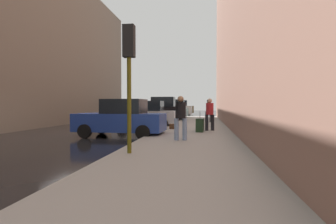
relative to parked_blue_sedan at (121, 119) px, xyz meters
name	(u,v)px	position (x,y,z in m)	size (l,w,h in m)	color
ground_plane	(73,135)	(-2.65, 0.34, -0.85)	(120.00, 120.00, 0.00)	black
sidewalk	(192,135)	(3.35, 0.34, -0.77)	(4.00, 40.00, 0.15)	gray
parked_blue_sedan	(121,119)	(0.00, 0.00, 0.00)	(4.26, 2.17, 1.79)	navy
parked_silver_sedan	(146,115)	(0.00, 5.42, 0.00)	(4.21, 2.09, 1.79)	#B7BABF
parked_black_suv	(162,110)	(0.00, 11.89, 0.18)	(4.60, 2.07, 2.25)	black
parked_dark_green_sedan	(169,111)	(0.00, 17.18, 0.00)	(4.26, 2.18, 1.79)	#193828
parked_white_van	(175,109)	(0.00, 22.99, 0.18)	(4.62, 2.11, 2.25)	silver
parked_bronze_suv	(179,108)	(0.00, 28.95, 0.18)	(4.65, 2.16, 2.25)	brown
fire_hydrant	(176,118)	(1.80, 7.63, -0.35)	(0.42, 0.22, 0.70)	red
traffic_light	(129,61)	(1.85, -4.94, 1.91)	(0.32, 0.32, 3.60)	#514C0F
pedestrian_in_red_jacket	(210,113)	(4.23, 2.01, 0.26)	(0.53, 0.49, 1.71)	black
pedestrian_with_beanie	(209,110)	(4.26, 8.80, 0.29)	(0.51, 0.43, 1.78)	#333338
pedestrian_in_jeans	(181,116)	(3.04, -2.01, 0.26)	(0.51, 0.43, 1.71)	#728CB2
rolling_suitcase	(200,125)	(3.73, 1.22, -0.36)	(0.42, 0.60, 1.04)	black
duffel_bag	(173,126)	(2.13, 2.80, -0.56)	(0.32, 0.44, 0.28)	#472D19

